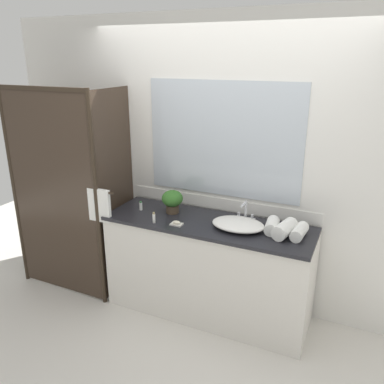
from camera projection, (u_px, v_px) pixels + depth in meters
name	position (u px, v px, depth m)	size (l,w,h in m)	color
ground_plane	(207.00, 311.00, 3.65)	(8.00, 8.00, 0.00)	silver
wall_back_with_mirror	(223.00, 166.00, 3.52)	(4.40, 0.06, 2.60)	silver
vanity_cabinet	(208.00, 268.00, 3.51)	(1.80, 0.58, 0.90)	silver
shower_enclosure	(74.00, 194.00, 3.66)	(1.20, 0.59, 2.00)	#2D2319
sink_basin	(238.00, 224.00, 3.22)	(0.44, 0.32, 0.07)	white
faucet	(245.00, 214.00, 3.38)	(0.17, 0.15, 0.18)	silver
potted_plant	(172.00, 200.00, 3.52)	(0.19, 0.19, 0.21)	#473828
soap_dish	(177.00, 223.00, 3.30)	(0.10, 0.07, 0.04)	silver
amenity_bottle_lotion	(154.00, 218.00, 3.33)	(0.02, 0.02, 0.10)	white
amenity_bottle_shampoo	(141.00, 206.00, 3.61)	(0.03, 0.03, 0.08)	white
rolled_towel_near_edge	(299.00, 232.00, 3.06)	(0.10, 0.10, 0.23)	white
rolled_towel_middle	(285.00, 229.00, 3.08)	(0.12, 0.12, 0.25)	white
rolled_towel_far_edge	(272.00, 226.00, 3.16)	(0.10, 0.10, 0.21)	white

